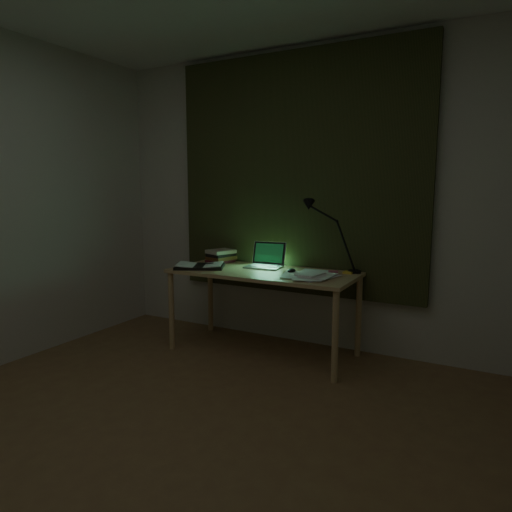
{
  "coord_description": "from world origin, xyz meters",
  "views": [
    {
      "loc": [
        1.55,
        -1.62,
        1.34
      ],
      "look_at": [
        -0.12,
        1.47,
        0.82
      ],
      "focal_mm": 32.0,
      "sensor_mm": 36.0,
      "label": 1
    }
  ],
  "objects_px": {
    "laptop": "(264,255)",
    "loose_papers": "(305,274)",
    "desk": "(263,312)",
    "desk_lamp": "(355,238)",
    "open_textbook": "(200,266)",
    "book_stack": "(220,256)"
  },
  "relations": [
    {
      "from": "laptop",
      "to": "loose_papers",
      "type": "height_order",
      "value": "laptop"
    },
    {
      "from": "desk",
      "to": "laptop",
      "type": "relative_size",
      "value": 4.54
    },
    {
      "from": "loose_papers",
      "to": "desk_lamp",
      "type": "bearing_deg",
      "value": 43.68
    },
    {
      "from": "open_textbook",
      "to": "book_stack",
      "type": "xyz_separation_m",
      "value": [
        -0.0,
        0.32,
        0.04
      ]
    },
    {
      "from": "open_textbook",
      "to": "book_stack",
      "type": "height_order",
      "value": "book_stack"
    },
    {
      "from": "desk",
      "to": "loose_papers",
      "type": "xyz_separation_m",
      "value": [
        0.37,
        -0.03,
        0.35
      ]
    },
    {
      "from": "laptop",
      "to": "open_textbook",
      "type": "bearing_deg",
      "value": -157.35
    },
    {
      "from": "laptop",
      "to": "loose_papers",
      "type": "xyz_separation_m",
      "value": [
        0.44,
        -0.15,
        -0.1
      ]
    },
    {
      "from": "loose_papers",
      "to": "desk_lamp",
      "type": "height_order",
      "value": "desk_lamp"
    },
    {
      "from": "book_stack",
      "to": "laptop",
      "type": "bearing_deg",
      "value": -8.29
    },
    {
      "from": "book_stack",
      "to": "loose_papers",
      "type": "distance_m",
      "value": 0.94
    },
    {
      "from": "desk",
      "to": "laptop",
      "type": "bearing_deg",
      "value": 115.99
    },
    {
      "from": "desk",
      "to": "open_textbook",
      "type": "distance_m",
      "value": 0.65
    },
    {
      "from": "desk",
      "to": "desk_lamp",
      "type": "bearing_deg",
      "value": 21.25
    },
    {
      "from": "laptop",
      "to": "desk_lamp",
      "type": "xyz_separation_m",
      "value": [
        0.74,
        0.13,
        0.17
      ]
    },
    {
      "from": "desk_lamp",
      "to": "loose_papers",
      "type": "bearing_deg",
      "value": -125.08
    },
    {
      "from": "laptop",
      "to": "open_textbook",
      "type": "relative_size",
      "value": 0.84
    },
    {
      "from": "laptop",
      "to": "book_stack",
      "type": "height_order",
      "value": "laptop"
    },
    {
      "from": "desk",
      "to": "book_stack",
      "type": "distance_m",
      "value": 0.7
    },
    {
      "from": "desk",
      "to": "book_stack",
      "type": "bearing_deg",
      "value": 159.74
    },
    {
      "from": "desk",
      "to": "desk_lamp",
      "type": "height_order",
      "value": "desk_lamp"
    },
    {
      "from": "book_stack",
      "to": "open_textbook",
      "type": "bearing_deg",
      "value": -89.59
    }
  ]
}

